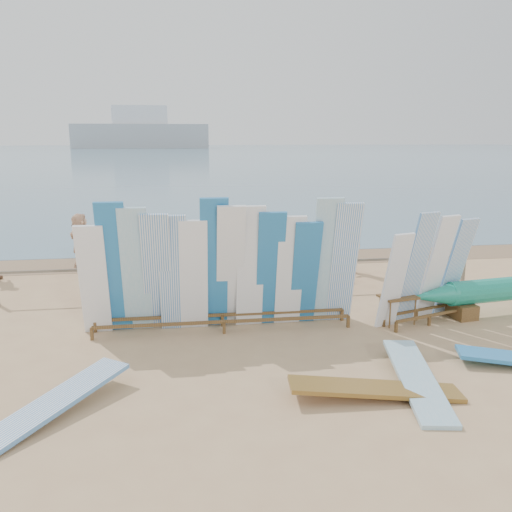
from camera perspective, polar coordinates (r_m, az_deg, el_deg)
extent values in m
plane|color=tan|center=(11.15, 0.83, -8.41)|extent=(160.00, 160.00, 0.00)
cube|color=slate|center=(138.34, -8.07, 10.71)|extent=(320.00, 240.00, 0.02)
cube|color=#87694C|center=(18.00, -2.94, -0.29)|extent=(40.00, 2.60, 0.01)
cube|color=#999EA3|center=(190.55, -12.02, 12.23)|extent=(45.00, 8.00, 8.00)
cube|color=silver|center=(190.68, -12.11, 14.33)|extent=(18.00, 6.00, 6.00)
cube|color=#6E6453|center=(13.75, -1.21, -0.87)|extent=(12.00, 0.06, 0.06)
cube|color=#6E6453|center=(13.92, -17.78, -2.80)|extent=(0.08, 0.08, 0.90)
cube|color=#6E6453|center=(13.73, -9.52, -2.57)|extent=(0.08, 0.08, 0.90)
cube|color=#6E6453|center=(13.84, -1.20, -2.28)|extent=(0.08, 0.08, 0.90)
cube|color=#6E6453|center=(14.23, 6.81, -1.95)|extent=(0.08, 0.08, 0.90)
cube|color=#6E6453|center=(14.87, 14.27, -1.62)|extent=(0.08, 0.08, 0.90)
cube|color=#6E6453|center=(15.75, 20.99, -1.29)|extent=(0.08, 0.08, 0.90)
cube|color=brown|center=(11.21, -3.38, -6.92)|extent=(5.29, 0.12, 0.06)
cube|color=brown|center=(11.63, -3.56, -6.20)|extent=(5.29, 0.12, 0.06)
cube|color=white|center=(11.27, -16.74, -2.51)|extent=(0.57, 0.64, 2.33)
cube|color=#226EAE|center=(11.15, -14.70, -1.34)|extent=(0.57, 0.80, 2.78)
cube|color=#80B5CC|center=(11.12, -12.56, -1.55)|extent=(0.57, 0.81, 2.67)
cube|color=white|center=(11.11, -10.41, -1.81)|extent=(0.57, 0.87, 2.54)
cube|color=white|center=(11.11, -8.70, -1.88)|extent=(0.57, 0.63, 2.49)
cube|color=white|center=(11.12, -6.55, -2.09)|extent=(0.57, 0.62, 2.39)
cube|color=#226EAE|center=(11.09, -4.44, -0.91)|extent=(0.57, 0.82, 2.83)
cube|color=white|center=(11.13, -2.73, -1.23)|extent=(0.57, 0.96, 2.68)
cube|color=white|center=(11.17, -0.61, -1.24)|extent=(0.57, 0.65, 2.65)
cube|color=#226EAE|center=(11.25, 1.49, -1.48)|extent=(0.57, 0.73, 2.52)
cube|color=white|center=(11.33, 3.56, -1.63)|extent=(0.57, 0.67, 2.43)
cube|color=#226EAE|center=(11.42, 5.18, -1.88)|extent=(0.57, 0.73, 2.31)
cube|color=#80B5CC|center=(11.46, 7.23, -0.63)|extent=(0.57, 0.76, 2.79)
cube|color=white|center=(11.59, 9.20, -0.82)|extent=(0.57, 0.76, 2.68)
cube|color=brown|center=(12.23, 17.81, -5.99)|extent=(1.75, 0.61, 0.05)
cube|color=brown|center=(12.50, 16.54, -5.50)|extent=(1.75, 0.61, 0.05)
cube|color=white|center=(11.58, 14.36, -2.59)|extent=(0.64, 0.67, 2.08)
cube|color=white|center=(11.90, 16.49, -1.30)|extent=(0.68, 0.80, 2.49)
cube|color=white|center=(12.30, 18.41, -1.24)|extent=(0.69, 0.82, 2.39)
cube|color=white|center=(12.71, 20.22, -1.17)|extent=(0.69, 0.83, 2.29)
cube|color=brown|center=(12.99, 20.93, -5.42)|extent=(0.53, 0.61, 0.33)
cone|color=#1A8F75|center=(12.40, 18.03, -4.01)|extent=(1.16, 0.66, 0.51)
cube|color=brown|center=(12.05, 14.73, -4.17)|extent=(0.85, 0.67, 0.04)
cube|color=white|center=(11.99, 14.79, -3.15)|extent=(0.40, 0.10, 0.36)
cube|color=#80B5CC|center=(9.42, 16.52, -13.04)|extent=(1.03, 2.75, 0.28)
cube|color=brown|center=(8.90, 12.44, -14.36)|extent=(2.74, 0.81, 0.30)
cube|color=white|center=(8.74, -20.63, -15.44)|extent=(2.10, 2.47, 0.35)
cube|color=#B42513|center=(14.48, -2.37, -2.28)|extent=(0.50, 0.45, 0.05)
cube|color=#B42513|center=(14.63, -2.48, -1.11)|extent=(0.50, 0.15, 0.49)
cube|color=#B42513|center=(15.24, 6.31, -1.50)|extent=(0.63, 0.60, 0.05)
cube|color=#B42513|center=(15.38, 5.92, -0.32)|extent=(0.56, 0.28, 0.53)
cube|color=#B42513|center=(15.22, 6.96, -0.51)|extent=(0.70, 0.90, 0.58)
cube|color=#B42513|center=(15.45, 7.05, 1.07)|extent=(0.50, 0.31, 0.36)
imported|color=beige|center=(16.89, -5.02, 1.96)|extent=(1.33, 1.72, 1.81)
imported|color=tan|center=(16.19, -4.50, 1.08)|extent=(0.77, 1.10, 1.57)
imported|color=beige|center=(14.86, -12.24, 0.25)|extent=(0.56, 0.93, 1.80)
imported|color=beige|center=(17.34, -17.97, 1.51)|extent=(1.38, 1.57, 1.71)
imported|color=#8C6042|center=(15.87, 4.92, 0.83)|extent=(0.65, 0.55, 1.56)
imported|color=beige|center=(16.16, 9.83, 0.93)|extent=(0.72, 0.85, 1.58)
imported|color=#8C6042|center=(14.52, -5.79, 0.18)|extent=(0.84, 1.14, 1.79)
imported|color=tan|center=(14.87, 0.03, 0.48)|extent=(0.95, 0.71, 1.76)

